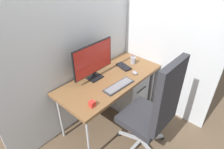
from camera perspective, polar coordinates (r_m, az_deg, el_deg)
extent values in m
plane|color=brown|center=(2.93, -0.44, -12.96)|extent=(8.00, 8.00, 0.00)
cube|color=silver|center=(2.38, -7.11, 15.64)|extent=(2.59, 0.04, 2.80)
cube|color=silver|center=(2.63, 13.73, 16.68)|extent=(0.04, 1.81, 2.80)
cube|color=brown|center=(2.46, -0.51, -1.38)|extent=(1.43, 0.65, 0.04)
cylinder|color=#B2B5BA|center=(2.25, -7.11, -18.84)|extent=(0.03, 0.03, 0.70)
cylinder|color=#B2B5BA|center=(2.99, 11.72, -3.76)|extent=(0.03, 0.03, 0.70)
cylinder|color=#B2B5BA|center=(2.55, -15.12, -12.14)|extent=(0.03, 0.03, 0.70)
cylinder|color=#B2B5BA|center=(3.22, 3.92, -0.08)|extent=(0.03, 0.03, 0.70)
cube|color=#B2B5BA|center=(2.54, 6.51, -20.71)|extent=(0.30, 0.04, 0.03)
cube|color=#B2B5BA|center=(2.56, 10.75, -20.84)|extent=(0.13, 0.30, 0.03)
sphere|color=black|center=(2.75, 14.74, -17.74)|extent=(0.05, 0.05, 0.05)
cube|color=#B2B5BA|center=(2.67, 11.79, -17.93)|extent=(0.26, 0.21, 0.03)
sphere|color=black|center=(2.85, 8.40, -14.36)|extent=(0.05, 0.05, 0.05)
cube|color=#B2B5BA|center=(2.72, 8.52, -16.13)|extent=(0.27, 0.21, 0.03)
sphere|color=black|center=(2.71, 2.12, -17.27)|extent=(0.05, 0.05, 0.05)
cube|color=#B2B5BA|center=(2.64, 5.31, -17.70)|extent=(0.13, 0.30, 0.03)
cylinder|color=#B2B5BA|center=(2.48, 8.95, -15.94)|extent=(0.04, 0.04, 0.35)
cube|color=#2D2D33|center=(2.32, 9.42, -12.48)|extent=(0.51, 0.48, 0.08)
cube|color=#2D2D33|center=(1.95, 16.36, -6.62)|extent=(0.46, 0.07, 0.79)
cube|color=#9EA0A5|center=(2.94, 4.80, -4.54)|extent=(0.41, 0.47, 0.63)
cube|color=#262628|center=(2.76, 8.85, -4.48)|extent=(0.21, 0.01, 0.02)
cube|color=black|center=(2.46, -5.10, -0.89)|extent=(0.19, 0.15, 0.01)
cube|color=black|center=(2.44, -5.32, 0.11)|extent=(0.04, 0.02, 0.08)
cube|color=black|center=(2.32, -5.64, 4.71)|extent=(0.60, 0.02, 0.39)
cube|color=#B2261E|center=(2.31, -5.40, 4.60)|extent=(0.58, 0.01, 0.36)
cube|color=#333338|center=(2.30, 2.06, -3.41)|extent=(0.42, 0.16, 0.02)
cube|color=slate|center=(2.29, 2.06, -3.22)|extent=(0.39, 0.13, 0.00)
ellipsoid|color=gray|center=(2.54, 6.83, 0.55)|extent=(0.08, 0.10, 0.04)
cylinder|color=#9EA0A5|center=(2.75, 6.28, 4.21)|extent=(0.07, 0.07, 0.10)
cylinder|color=silver|center=(2.72, 6.25, 5.11)|extent=(0.02, 0.01, 0.10)
cylinder|color=silver|center=(2.74, 6.45, 5.23)|extent=(0.02, 0.01, 0.10)
torus|color=orange|center=(2.75, 6.30, 4.39)|extent=(0.04, 0.04, 0.01)
cylinder|color=purple|center=(2.73, 6.03, 5.03)|extent=(0.01, 0.02, 0.13)
cube|color=black|center=(2.66, 3.49, 2.37)|extent=(0.15, 0.24, 0.03)
cube|color=red|center=(2.03, -5.93, -8.68)|extent=(0.06, 0.06, 0.06)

